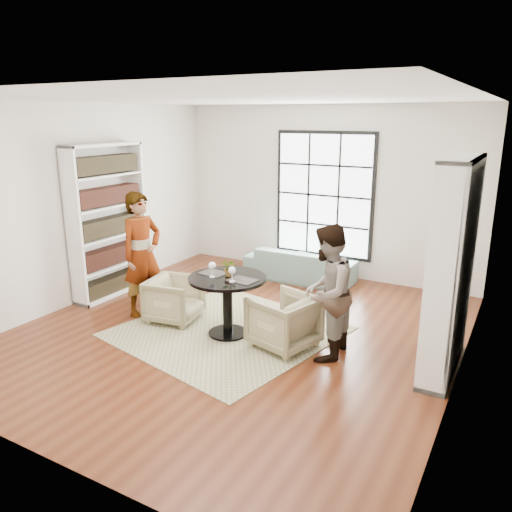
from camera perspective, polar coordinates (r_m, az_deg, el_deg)
The scene contains 16 objects.
ground at distance 6.80m, azimuth -2.07°, elevation -8.62°, with size 6.00×6.00×0.00m, color #582914.
room_shell at distance 6.84m, azimuth 0.18°, elevation 2.68°, with size 6.00×6.01×6.00m.
rug at distance 6.80m, azimuth -3.27°, elevation -8.58°, with size 2.54×2.54×0.01m, color tan.
pedestal_table at distance 6.50m, azimuth -3.29°, elevation -4.27°, with size 1.01×1.01×0.80m.
sofa at distance 8.83m, azimuth 5.07°, elevation -0.95°, with size 1.91×0.75×0.56m, color #779F8D.
armchair_left at distance 7.12m, azimuth -9.29°, elevation -4.92°, with size 0.67×0.69×0.63m, color tan.
armchair_right at distance 6.27m, azimuth 3.18°, elevation -7.46°, with size 0.72×0.74×0.67m, color tan.
person_left at distance 7.29m, azimuth -12.89°, elevation 0.18°, with size 0.65×0.43×1.80m, color gray.
person_right at distance 5.89m, azimuth 8.07°, elevation -4.18°, with size 0.79×0.61×1.62m, color gray.
placemat_left at distance 6.58m, azimuth -4.88°, elevation -1.95°, with size 0.34×0.26×0.01m, color black.
placemat_right at distance 6.28m, azimuth -1.55°, elevation -2.79°, with size 0.34×0.26×0.01m, color black.
cutlery_left at distance 6.58m, azimuth -4.88°, elevation -1.89°, with size 0.14×0.22×0.01m, color silver, non-canonical shape.
cutlery_right at distance 6.28m, azimuth -1.55°, elevation -2.72°, with size 0.14×0.22×0.01m, color silver, non-canonical shape.
wine_glass_left at distance 6.39m, azimuth -5.05°, elevation -1.16°, with size 0.09×0.09×0.20m.
wine_glass_right at distance 6.19m, azimuth -2.76°, elevation -1.71°, with size 0.09×0.09×0.20m.
flower_centerpiece at distance 6.43m, azimuth -2.99°, elevation -1.34°, with size 0.20×0.18×0.23m, color gray.
Camera 1 is at (3.23, -5.28, 2.80)m, focal length 35.00 mm.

